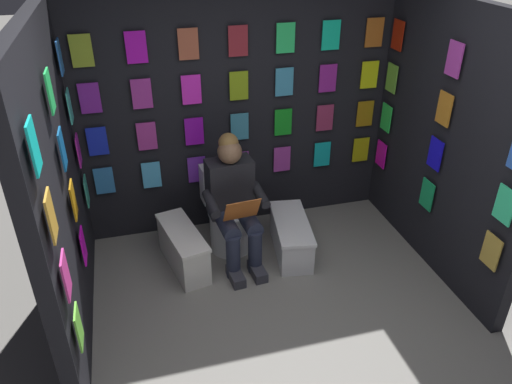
{
  "coord_description": "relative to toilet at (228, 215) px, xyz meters",
  "views": [
    {
      "loc": [
        0.97,
        2.14,
        2.81
      ],
      "look_at": [
        0.08,
        -1.14,
        0.85
      ],
      "focal_mm": 34.45,
      "sensor_mm": 36.0,
      "label": 1
    }
  ],
  "objects": [
    {
      "name": "ground_plane",
      "position": [
        -0.21,
        1.67,
        -0.33
      ],
      "size": [
        30.0,
        30.0,
        0.0
      ],
      "primitive_type": "plane",
      "color": "gray"
    },
    {
      "name": "comic_longbox_near",
      "position": [
        0.46,
        0.24,
        -0.13
      ],
      "size": [
        0.41,
        0.78,
        0.38
      ],
      "rotation": [
        0.0,
        0.0,
        0.21
      ],
      "color": "white",
      "rests_on": "ground"
    },
    {
      "name": "display_wall_left",
      "position": [
        -1.73,
        0.64,
        0.8
      ],
      "size": [
        0.14,
        2.07,
        2.26
      ],
      "color": "black",
      "rests_on": "ground"
    },
    {
      "name": "person_reading",
      "position": [
        -0.02,
        0.23,
        0.27
      ],
      "size": [
        0.55,
        0.71,
        1.19
      ],
      "rotation": [
        0.0,
        0.0,
        0.08
      ],
      "color": "black",
      "rests_on": "ground"
    },
    {
      "name": "display_wall_right",
      "position": [
        1.3,
        0.64,
        0.8
      ],
      "size": [
        0.14,
        2.07,
        2.26
      ],
      "color": "black",
      "rests_on": "ground"
    },
    {
      "name": "comic_longbox_far",
      "position": [
        -0.54,
        0.28,
        -0.16
      ],
      "size": [
        0.41,
        0.79,
        0.34
      ],
      "rotation": [
        0.0,
        0.0,
        -0.15
      ],
      "color": "silver",
      "rests_on": "ground"
    },
    {
      "name": "display_wall_back",
      "position": [
        -0.21,
        -0.44,
        0.8
      ],
      "size": [
        3.04,
        0.14,
        2.26
      ],
      "color": "black",
      "rests_on": "ground"
    },
    {
      "name": "toilet",
      "position": [
        0.0,
        0.0,
        0.0
      ],
      "size": [
        0.42,
        0.57,
        0.77
      ],
      "rotation": [
        0.0,
        0.0,
        0.08
      ],
      "color": "white",
      "rests_on": "ground"
    }
  ]
}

